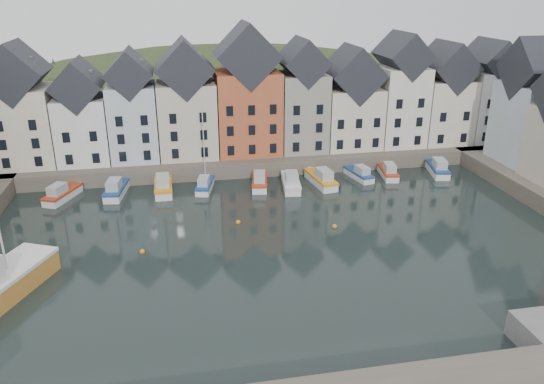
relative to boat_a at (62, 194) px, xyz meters
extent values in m
plane|color=black|center=(23.98, -18.79, -0.70)|extent=(260.00, 260.00, 0.00)
cube|color=#52493F|center=(23.98, 11.21, 0.30)|extent=(90.00, 16.00, 2.00)
ellipsoid|color=#27371B|center=(23.98, 37.21, -18.70)|extent=(153.60, 70.40, 64.00)
sphere|color=black|center=(10.04, 32.14, 8.00)|extent=(5.77, 5.77, 5.77)
sphere|color=black|center=(48.84, 41.95, 7.42)|extent=(5.27, 5.27, 5.27)
sphere|color=black|center=(55.80, 35.40, 7.18)|extent=(5.07, 5.07, 5.07)
sphere|color=black|center=(38.25, 36.40, 7.12)|extent=(5.01, 5.01, 5.01)
sphere|color=black|center=(-13.69, 37.81, 5.87)|extent=(3.94, 3.94, 3.94)
sphere|color=black|center=(52.31, 41.45, 7.35)|extent=(5.21, 5.21, 5.21)
sphere|color=black|center=(25.97, 39.85, 7.62)|extent=(5.45, 5.45, 5.45)
sphere|color=black|center=(61.78, 29.52, 6.51)|extent=(4.49, 4.49, 4.49)
cube|color=beige|center=(-5.19, 9.21, 6.34)|extent=(7.67, 8.00, 10.07)
cube|color=black|center=(-5.19, 9.21, 13.27)|extent=(7.67, 8.16, 7.67)
cube|color=white|center=(2.08, 9.21, 5.60)|extent=(6.56, 8.00, 8.61)
cube|color=black|center=(2.08, 9.21, 11.53)|extent=(6.56, 8.16, 6.56)
cube|color=silver|center=(8.61, 9.21, 6.31)|extent=(6.20, 8.00, 10.02)
cube|color=black|center=(8.61, 9.21, 12.85)|extent=(6.20, 8.16, 6.20)
cube|color=beige|center=(15.71, 9.21, 6.34)|extent=(7.70, 8.00, 10.08)
cube|color=black|center=(15.71, 9.21, 13.28)|extent=(7.70, 8.16, 7.70)
cube|color=#B25432|center=(24.05, 9.21, 6.94)|extent=(8.69, 8.00, 11.28)
cube|color=black|center=(24.05, 9.21, 14.73)|extent=(8.69, 8.16, 8.69)
cube|color=gray|center=(31.75, 9.21, 6.69)|extent=(6.43, 8.00, 10.78)
cube|color=black|center=(31.75, 9.21, 13.67)|extent=(6.43, 8.16, 6.43)
cube|color=beige|center=(39.06, 9.21, 5.58)|extent=(7.88, 8.00, 8.56)
cube|color=black|center=(39.06, 9.21, 11.81)|extent=(7.88, 8.16, 7.88)
cube|color=silver|center=(46.40, 9.21, 6.94)|extent=(6.50, 8.00, 11.27)
cube|color=black|center=(46.40, 9.21, 14.18)|extent=(6.50, 8.16, 6.50)
cube|color=beige|center=(53.41, 9.21, 5.96)|extent=(7.23, 8.00, 9.32)
cube|color=black|center=(53.41, 9.21, 12.41)|extent=(7.23, 8.16, 7.23)
cube|color=white|center=(60.26, 9.21, 6.46)|extent=(6.18, 8.00, 10.32)
cube|color=black|center=(60.26, 9.21, 13.15)|extent=(6.18, 8.16, 6.18)
cube|color=silver|center=(59.98, -2.53, 6.49)|extent=(7.47, 8.00, 10.38)
cube|color=black|center=(59.98, -2.53, 13.66)|extent=(7.62, 8.00, 8.00)
sphere|color=orange|center=(19.98, -10.79, -0.55)|extent=(0.50, 0.50, 0.50)
sphere|color=orange|center=(29.98, -13.79, -0.55)|extent=(0.50, 0.50, 0.50)
sphere|color=orange|center=(9.98, -15.79, -0.55)|extent=(0.50, 0.50, 0.50)
cube|color=silver|center=(0.08, 0.18, -0.35)|extent=(4.02, 6.23, 1.10)
cube|color=#AC3218|center=(0.08, 0.18, 0.25)|extent=(4.16, 6.38, 0.25)
cube|color=#A3A9AB|center=(-0.28, -0.65, 0.85)|extent=(2.23, 2.76, 1.20)
cube|color=silver|center=(6.36, 0.50, -0.33)|extent=(2.79, 6.53, 1.16)
cube|color=navy|center=(6.36, 0.50, 0.30)|extent=(2.92, 6.68, 0.26)
cube|color=#A3A9AB|center=(6.22, -0.44, 0.93)|extent=(1.83, 2.72, 1.27)
cube|color=silver|center=(12.03, 0.54, -0.31)|extent=(2.07, 6.75, 1.24)
cube|color=orange|center=(12.03, 0.54, 0.37)|extent=(2.18, 6.89, 0.28)
cube|color=#A3A9AB|center=(12.03, -0.47, 1.04)|extent=(1.59, 2.71, 1.35)
cube|color=silver|center=(17.20, 0.21, -0.38)|extent=(2.80, 5.65, 0.99)
cube|color=navy|center=(17.20, 0.21, 0.16)|extent=(2.91, 5.78, 0.23)
cube|color=#A3A9AB|center=(17.02, -0.58, 0.70)|extent=(1.72, 2.40, 1.08)
cylinder|color=silver|center=(17.33, 0.74, 4.72)|extent=(0.13, 0.13, 9.95)
cube|color=silver|center=(24.19, 0.03, -0.35)|extent=(2.82, 6.23, 1.10)
cube|color=#AC3218|center=(24.19, 0.03, 0.25)|extent=(2.94, 6.36, 0.25)
cube|color=#A3A9AB|center=(24.03, -0.85, 0.85)|extent=(1.80, 2.61, 1.20)
cube|color=silver|center=(28.03, -1.15, -0.32)|extent=(2.78, 6.71, 1.19)
cube|color=silver|center=(28.03, -1.15, 0.33)|extent=(2.91, 6.85, 0.27)
cube|color=#A3A9AB|center=(27.90, -2.11, 0.98)|extent=(1.84, 2.78, 1.30)
cube|color=silver|center=(32.10, -0.81, -0.32)|extent=(2.80, 6.78, 1.21)
cube|color=orange|center=(32.10, -0.81, 0.34)|extent=(2.93, 6.92, 0.27)
cube|color=#A3A9AB|center=(32.22, -1.79, 1.00)|extent=(1.86, 2.81, 1.32)
cube|color=silver|center=(37.71, 0.49, -0.39)|extent=(2.65, 5.61, 0.99)
cube|color=navy|center=(37.71, 0.49, 0.15)|extent=(2.76, 5.73, 0.22)
cube|color=#A3A9AB|center=(37.87, -0.30, 0.69)|extent=(1.66, 2.36, 1.08)
cube|color=silver|center=(41.85, 0.58, -0.37)|extent=(2.59, 5.93, 1.05)
cube|color=#AC3218|center=(41.85, 0.58, 0.21)|extent=(2.70, 6.06, 0.24)
cube|color=#A3A9AB|center=(41.71, -0.27, 0.78)|extent=(1.68, 2.47, 1.15)
cube|color=silver|center=(48.99, 0.46, -0.33)|extent=(3.24, 6.63, 1.17)
cube|color=navy|center=(48.99, 0.46, 0.31)|extent=(3.37, 6.77, 0.27)
cube|color=#A3A9AB|center=(48.79, -0.48, 0.94)|extent=(2.00, 2.81, 1.27)
cylinder|color=silver|center=(-0.70, -20.62, 3.70)|extent=(0.18, 0.18, 4.40)
camera|label=1|loc=(13.77, -62.90, 23.63)|focal=35.00mm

